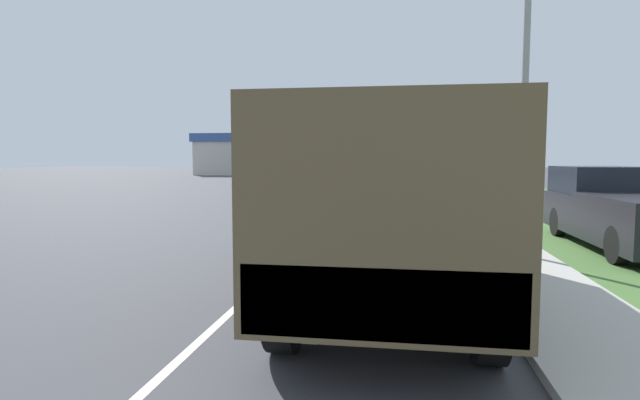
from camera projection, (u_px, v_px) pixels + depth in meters
ground_plane at (368, 186)px, 37.92m from camera, size 180.00×180.00×0.00m
lane_centre_stripe at (368, 186)px, 37.92m from camera, size 0.12×120.00×0.00m
sidewalk_right at (428, 186)px, 37.22m from camera, size 1.80×120.00×0.12m
grass_strip_right at (489, 187)px, 36.55m from camera, size 7.00×120.00×0.02m
military_truck at (389, 194)px, 7.46m from camera, size 2.43×7.18×2.75m
car_nearest_ahead at (389, 196)px, 18.62m from camera, size 1.89×4.77×1.55m
car_second_ahead at (394, 181)px, 31.27m from camera, size 1.94×4.67×1.63m
car_third_ahead at (350, 175)px, 43.43m from camera, size 1.80×4.37×1.47m
car_fourth_ahead at (392, 171)px, 53.77m from camera, size 1.84×4.56×1.65m
car_farthest_ahead at (366, 170)px, 64.82m from camera, size 1.85×4.60×1.36m
pickup_truck at (620, 210)px, 11.74m from camera, size 2.00×5.60×1.88m
lamp_post at (518, 16)px, 9.95m from camera, size 1.69×0.24×8.26m
building_distant at (266, 154)px, 66.02m from camera, size 17.43×9.03×5.31m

